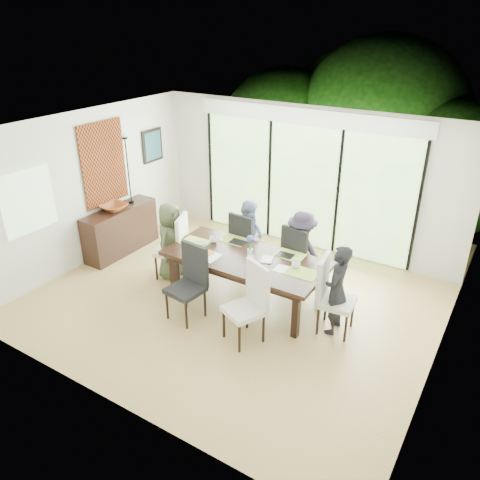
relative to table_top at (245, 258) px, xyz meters
The scene contains 62 objects.
floor 0.79m from the table_top, 126.89° to the right, with size 6.00×5.00×0.01m, color olive.
ceiling 1.97m from the table_top, 126.89° to the right, with size 6.00×5.00×0.01m, color white.
wall_back 2.41m from the table_top, 93.43° to the left, with size 6.00×0.02×2.70m, color silver.
wall_front 2.77m from the table_top, 92.96° to the right, with size 6.00×0.02×2.70m, color silver.
wall_left 3.21m from the table_top, behind, with size 0.02×5.00×2.70m, color silver.
wall_right 2.94m from the table_top, ahead, with size 0.02×5.00×2.70m, color white.
glass_doors 2.33m from the table_top, 93.49° to the left, with size 4.20×0.02×2.30m, color #598C3F.
blinds_header 2.87m from the table_top, 93.50° to the left, with size 4.40×0.06×0.28m, color white.
mullion_a 3.22m from the table_top, 134.55° to the left, with size 0.05×0.04×2.30m, color black.
mullion_b 2.47m from the table_top, 110.25° to the left, with size 0.05×0.04×2.30m, color black.
mullion_c 2.39m from the table_top, 76.15° to the left, with size 0.05×0.04×2.30m, color black.
mullion_d 3.04m from the table_top, 49.24° to the left, with size 0.05×0.04×2.30m, color black.
side_window 3.49m from the table_top, 155.98° to the right, with size 0.02×0.90×1.00m, color #8CAD7F.
deck 3.32m from the table_top, 92.48° to the left, with size 6.00×1.80×0.10m, color brown.
rail_top 4.02m from the table_top, 91.99° to the left, with size 6.00×0.08×0.06m, color brown.
foliage_left 5.42m from the table_top, 111.14° to the left, with size 3.20×3.20×3.20m, color #14380F.
foliage_mid 5.72m from the table_top, 87.34° to the left, with size 4.00×4.00×4.00m, color #14380F.
foliage_right 5.26m from the table_top, 66.83° to the left, with size 2.80×2.80×2.80m, color #14380F.
foliage_far 6.42m from the table_top, 96.68° to the left, with size 3.60×3.60×3.60m, color #14380F.
table_top is the anchor object (origin of this frame).
table_apron 0.09m from the table_top, ahead, with size 2.29×0.94×0.10m, color black.
table_leg_fl 1.23m from the table_top, 158.29° to the right, with size 0.09×0.09×0.72m, color black.
table_leg_fr 1.23m from the table_top, 21.71° to the right, with size 0.09×0.09×0.72m, color black.
table_leg_bl 1.23m from the table_top, 158.29° to the left, with size 0.09×0.09×0.72m, color black.
table_leg_br 1.23m from the table_top, 21.71° to the left, with size 0.09×0.09×0.72m, color black.
chair_left_end 1.51m from the table_top, behind, with size 0.48×0.48×1.14m, color white, non-canonical shape.
chair_right_end 1.51m from the table_top, ahead, with size 0.48×0.48×1.14m, color beige, non-canonical shape.
chair_far_left 0.98m from the table_top, 117.90° to the left, with size 0.48×0.48×1.14m, color black, non-canonical shape.
chair_far_right 1.03m from the table_top, 57.09° to the left, with size 0.48×0.48×1.14m, color black, non-canonical shape.
chair_near_left 1.02m from the table_top, 119.89° to the right, with size 0.48×0.48×1.14m, color black, non-canonical shape.
chair_near_right 1.02m from the table_top, 60.11° to the right, with size 0.48×0.48×1.14m, color silver, non-canonical shape.
person_left_end 1.48m from the table_top, behind, with size 0.63×0.39×1.34m, color #454D33.
person_right_end 1.48m from the table_top, ahead, with size 0.63×0.39×1.34m, color black.
person_far_left 0.95m from the table_top, 118.47° to the left, with size 0.63×0.39×1.34m, color #7C91B3.
person_far_right 1.00m from the table_top, 56.47° to the left, with size 0.63×0.39×1.34m, color #272131.
placemat_left 0.95m from the table_top, behind, with size 0.46×0.33×0.01m, color #84B03F.
placemat_right 0.95m from the table_top, ahead, with size 0.46×0.33×0.01m, color #84A33A.
placemat_far_l 0.60m from the table_top, 138.37° to the left, with size 0.46×0.33×0.01m, color #91A33A.
placemat_far_r 0.68m from the table_top, 36.03° to the left, with size 0.46×0.33×0.01m, color #A3C044.
placemat_paper 0.63m from the table_top, 151.39° to the right, with size 0.46×0.33×0.01m, color white.
tablet_far_l 0.50m from the table_top, 135.00° to the left, with size 0.27×0.19×0.01m, color black.
tablet_far_r 0.61m from the table_top, 34.99° to the left, with size 0.25×0.18×0.01m, color black.
papers 0.70m from the table_top, ahead, with size 0.31×0.23×0.00m, color white.
platter_base 0.63m from the table_top, 151.39° to the right, with size 0.27×0.27×0.02m, color white.
platter_snacks 0.63m from the table_top, 151.39° to the right, with size 0.21×0.21×0.01m, color orange.
vase 0.12m from the table_top, 45.00° to the left, with size 0.08×0.08×0.12m, color silver.
hyacinth_stems 0.23m from the table_top, 45.00° to the left, with size 0.04×0.04×0.17m, color #337226.
hyacinth_blooms 0.33m from the table_top, 45.00° to the left, with size 0.11×0.11×0.11m, color #454BAD.
laptop 0.86m from the table_top, behind, with size 0.34×0.22×0.03m, color silver.
cup_a 0.72m from the table_top, 167.91° to the left, with size 0.13×0.13×0.10m, color white.
cup_b 0.20m from the table_top, 33.69° to the right, with size 0.10×0.10×0.10m, color white.
cup_c 0.81m from the table_top, ahead, with size 0.13×0.13×0.10m, color white.
book 0.26m from the table_top, 11.31° to the left, with size 0.17×0.23×0.02m, color white.
sideboard 2.92m from the table_top, behind, with size 0.44×1.56×0.88m, color black.
bowl 2.91m from the table_top, behind, with size 0.46×0.46×0.11m, color brown.
candlestick_base 2.96m from the table_top, 168.66° to the left, with size 0.10×0.10×0.04m, color black.
candlestick_shaft 3.05m from the table_top, 168.66° to the left, with size 0.02×0.02×1.22m, color black.
candlestick_pan 3.26m from the table_top, 168.66° to the left, with size 0.10×0.10×0.03m, color black.
candle 3.28m from the table_top, 168.66° to the left, with size 0.04×0.04×0.10m, color silver.
tapestry 3.26m from the table_top, behind, with size 0.02×1.00×1.50m, color maroon.
art_frame 3.60m from the table_top, 154.03° to the left, with size 0.03×0.55×0.65m, color black.
art_canvas 3.58m from the table_top, 153.88° to the left, with size 0.01×0.45×0.55m, color #173E4A.
Camera 1 is at (3.40, -5.21, 4.10)m, focal length 35.00 mm.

